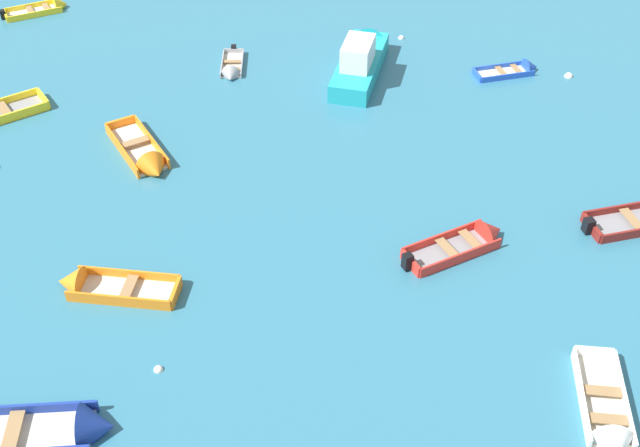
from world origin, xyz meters
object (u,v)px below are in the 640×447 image
at_px(rowboat_orange_outer_left, 94,285).
at_px(rowboat_blue_far_left, 520,70).
at_px(motor_launch_turquoise_center, 362,58).
at_px(rowboat_red_back_row_right, 472,240).
at_px(mooring_buoy_near_foreground, 401,38).
at_px(rowboat_yellow_midfield_right, 49,8).
at_px(rowboat_deep_blue_far_back, 67,430).
at_px(mooring_buoy_between_boats_left, 568,77).
at_px(mooring_buoy_trailing, 159,370).
at_px(rowboat_orange_near_left, 147,160).
at_px(rowboat_grey_cluster_outer, 231,71).
at_px(rowboat_white_back_row_left, 608,426).

bearing_deg(rowboat_orange_outer_left, rowboat_blue_far_left, 51.87).
height_order(motor_launch_turquoise_center, rowboat_orange_outer_left, motor_launch_turquoise_center).
xyz_separation_m(rowboat_red_back_row_right, mooring_buoy_near_foreground, (-4.35, 14.99, -0.19)).
relative_size(rowboat_blue_far_left, rowboat_red_back_row_right, 0.86).
relative_size(rowboat_blue_far_left, rowboat_orange_outer_left, 0.77).
distance_m(motor_launch_turquoise_center, rowboat_orange_outer_left, 17.40).
distance_m(rowboat_orange_outer_left, rowboat_yellow_midfield_right, 22.12).
xyz_separation_m(rowboat_deep_blue_far_back, mooring_buoy_between_boats_left, (14.36, 23.01, -0.21)).
relative_size(mooring_buoy_between_boats_left, mooring_buoy_near_foreground, 1.32).
bearing_deg(mooring_buoy_between_boats_left, rowboat_deep_blue_far_back, -121.96).
xyz_separation_m(mooring_buoy_trailing, mooring_buoy_between_boats_left, (12.70, 20.34, 0.00)).
height_order(rowboat_orange_near_left, mooring_buoy_near_foreground, rowboat_orange_near_left).
height_order(rowboat_deep_blue_far_back, rowboat_grey_cluster_outer, rowboat_deep_blue_far_back).
relative_size(rowboat_orange_near_left, motor_launch_turquoise_center, 0.64).
bearing_deg(rowboat_red_back_row_right, mooring_buoy_between_boats_left, 73.51).
bearing_deg(mooring_buoy_between_boats_left, rowboat_yellow_midfield_right, 176.40).
relative_size(rowboat_white_back_row_left, rowboat_orange_outer_left, 0.96).
distance_m(rowboat_orange_near_left, mooring_buoy_trailing, 10.68).
bearing_deg(mooring_buoy_near_foreground, mooring_buoy_trailing, -101.45).
relative_size(rowboat_deep_blue_far_back, rowboat_grey_cluster_outer, 1.61).
bearing_deg(rowboat_white_back_row_left, rowboat_deep_blue_far_back, -168.09).
height_order(rowboat_orange_near_left, motor_launch_turquoise_center, motor_launch_turquoise_center).
bearing_deg(rowboat_white_back_row_left, motor_launch_turquoise_center, 118.26).
bearing_deg(mooring_buoy_trailing, rowboat_yellow_midfield_right, 122.83).
xyz_separation_m(rowboat_blue_far_left, mooring_buoy_near_foreground, (-5.90, 2.25, -0.13)).
xyz_separation_m(motor_launch_turquoise_center, rowboat_blue_far_left, (7.37, 1.34, -0.52)).
height_order(motor_launch_turquoise_center, rowboat_blue_far_left, motor_launch_turquoise_center).
relative_size(rowboat_orange_near_left, rowboat_deep_blue_far_back, 0.84).
height_order(rowboat_orange_near_left, rowboat_yellow_midfield_right, rowboat_orange_near_left).
distance_m(rowboat_yellow_midfield_right, mooring_buoy_trailing, 26.22).
bearing_deg(mooring_buoy_near_foreground, mooring_buoy_between_boats_left, -15.41).
bearing_deg(rowboat_red_back_row_right, rowboat_yellow_midfield_right, 148.03).
relative_size(rowboat_blue_far_left, rowboat_yellow_midfield_right, 0.98).
relative_size(rowboat_orange_outer_left, rowboat_yellow_midfield_right, 1.27).
xyz_separation_m(motor_launch_turquoise_center, mooring_buoy_trailing, (-3.11, -18.99, -0.65)).
height_order(rowboat_orange_near_left, mooring_buoy_between_boats_left, rowboat_orange_near_left).
relative_size(rowboat_white_back_row_left, motor_launch_turquoise_center, 0.62).
height_order(rowboat_blue_far_left, mooring_buoy_trailing, rowboat_blue_far_left).
height_order(rowboat_white_back_row_left, rowboat_grey_cluster_outer, rowboat_white_back_row_left).
bearing_deg(rowboat_grey_cluster_outer, mooring_buoy_trailing, -80.85).
bearing_deg(rowboat_deep_blue_far_back, rowboat_white_back_row_left, 11.91).
bearing_deg(motor_launch_turquoise_center, mooring_buoy_near_foreground, 67.77).
height_order(rowboat_orange_near_left, rowboat_deep_blue_far_back, rowboat_deep_blue_far_back).
xyz_separation_m(rowboat_white_back_row_left, motor_launch_turquoise_center, (-9.98, 18.56, 0.45)).
xyz_separation_m(motor_launch_turquoise_center, rowboat_deep_blue_far_back, (-4.77, -21.67, -0.44)).
distance_m(mooring_buoy_trailing, mooring_buoy_near_foreground, 23.04).
bearing_deg(mooring_buoy_near_foreground, rowboat_grey_cluster_outer, -145.38).
height_order(rowboat_grey_cluster_outer, mooring_buoy_between_boats_left, rowboat_grey_cluster_outer).
xyz_separation_m(rowboat_white_back_row_left, mooring_buoy_trailing, (-13.08, -0.44, -0.20)).
bearing_deg(rowboat_white_back_row_left, rowboat_yellow_midfield_right, 141.65).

